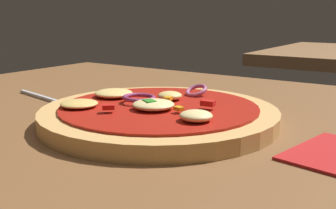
# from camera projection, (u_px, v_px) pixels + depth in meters

# --- Properties ---
(dining_table) EXTENTS (1.13, 0.83, 0.04)m
(dining_table) POSITION_uv_depth(u_px,v_px,m) (175.00, 145.00, 0.50)
(dining_table) COLOR brown
(dining_table) RESTS_ON ground
(pizza) EXTENTS (0.30, 0.30, 0.04)m
(pizza) POSITION_uv_depth(u_px,v_px,m) (158.00, 114.00, 0.52)
(pizza) COLOR tan
(pizza) RESTS_ON dining_table
(fork) EXTENTS (0.18, 0.05, 0.01)m
(fork) POSITION_uv_depth(u_px,v_px,m) (49.00, 99.00, 0.65)
(fork) COLOR silver
(fork) RESTS_ON dining_table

